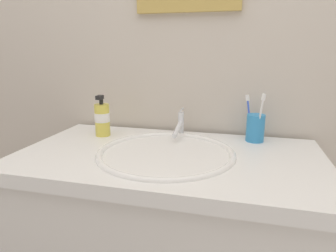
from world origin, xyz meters
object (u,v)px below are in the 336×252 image
toothbrush_cup (255,128)px  soap_dispenser (102,119)px  toothbrush_white (260,115)px  toothbrush_blue (249,114)px  faucet (180,125)px

toothbrush_cup → soap_dispenser: bearing=-172.9°
toothbrush_cup → toothbrush_white: bearing=-67.4°
toothbrush_white → soap_dispenser: toothbrush_white is taller
toothbrush_blue → soap_dispenser: 0.59m
toothbrush_blue → soap_dispenser: toothbrush_blue is taller
faucet → toothbrush_white: toothbrush_white is taller
soap_dispenser → faucet: bearing=12.9°
toothbrush_cup → faucet: bearing=-179.2°
faucet → soap_dispenser: bearing=-167.1°
toothbrush_cup → soap_dispenser: soap_dispenser is taller
faucet → toothbrush_blue: toothbrush_blue is taller
toothbrush_blue → toothbrush_cup: bearing=-46.4°
faucet → toothbrush_cup: (0.30, 0.00, 0.01)m
faucet → soap_dispenser: soap_dispenser is taller
faucet → soap_dispenser: size_ratio=0.98×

